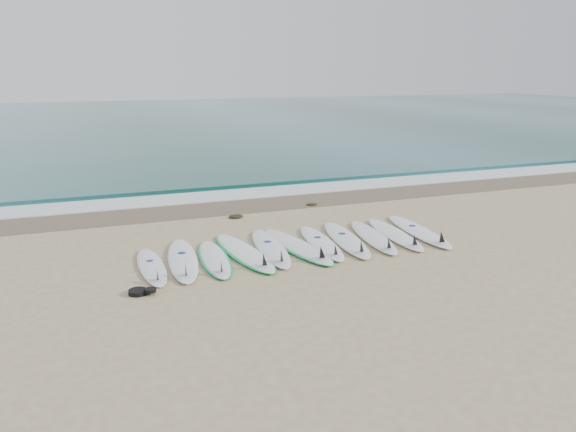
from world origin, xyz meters
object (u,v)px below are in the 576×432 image
object	(u,v)px
surfboard_0	(152,267)
surfboard_10	(420,231)
surfboard_5	(298,246)
leash_coil	(141,292)

from	to	relation	value
surfboard_0	surfboard_10	size ratio (longest dim) A/B	0.79
surfboard_0	surfboard_5	xyz separation A→B (m)	(3.10, 0.21, 0.00)
surfboard_5	surfboard_0	bearing A→B (deg)	177.16
surfboard_5	surfboard_10	distance (m)	3.07
surfboard_0	leash_coil	world-z (taller)	surfboard_0
surfboard_0	leash_coil	bearing A→B (deg)	-106.35
leash_coil	surfboard_10	bearing A→B (deg)	12.14
surfboard_0	leash_coil	xyz separation A→B (m)	(-0.34, -1.18, -0.00)
surfboard_0	surfboard_5	bearing A→B (deg)	3.73
surfboard_10	leash_coil	xyz separation A→B (m)	(-6.52, -1.40, -0.02)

